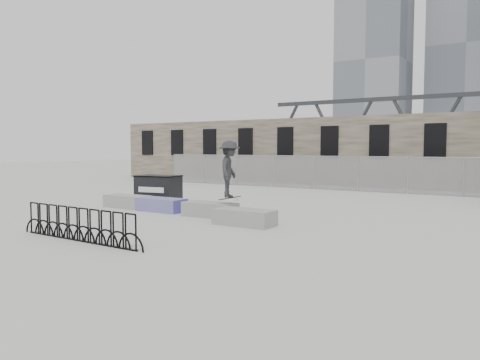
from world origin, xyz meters
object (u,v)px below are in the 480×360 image
planter_offset (244,217)px  bike_rack (78,225)px  dumpster (158,189)px  planter_center_right (210,209)px  skateboarder (230,169)px  planter_far_left (128,201)px  planter_center_left (161,204)px

planter_offset → bike_rack: bearing=-117.4°
dumpster → bike_rack: 8.60m
bike_rack → planter_center_right: bearing=86.8°
planter_offset → skateboarder: (-1.24, 0.98, 1.47)m
planter_far_left → planter_center_left: (1.98, -0.09, 0.00)m
planter_center_left → planter_far_left: bearing=177.4°
dumpster → skateboarder: (5.22, -2.00, 1.12)m
planter_offset → skateboarder: size_ratio=0.94×
bike_rack → skateboarder: bearing=78.4°
planter_far_left → skateboarder: 5.47m
planter_far_left → bike_rack: bearing=-54.3°
planter_center_right → skateboarder: 1.69m
dumpster → bike_rack: bearing=-70.9°
skateboarder → planter_offset: bearing=-150.9°
skateboarder → dumpster: bearing=46.5°
planter_offset → dumpster: bearing=155.2°
skateboarder → bike_rack: bearing=145.9°
planter_far_left → planter_center_right: 4.43m
planter_center_left → planter_offset: bearing=-13.0°
bike_rack → skateboarder: skateboarder is taller
planter_center_left → bike_rack: size_ratio=0.40×
planter_center_left → planter_center_right: same height
planter_offset → skateboarder: 2.16m
planter_center_right → dumpster: size_ratio=0.96×
skateboarder → planter_center_left: bearing=66.3°
planter_center_right → planter_offset: same height
bike_rack → skateboarder: (1.15, 5.57, 1.32)m
planter_center_right → planter_offset: 2.28m
planter_far_left → dumpster: 1.88m
planter_far_left → planter_offset: bearing=-9.9°
planter_far_left → planter_center_left: size_ratio=1.00×
planter_center_left → bike_rack: bike_rack is taller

